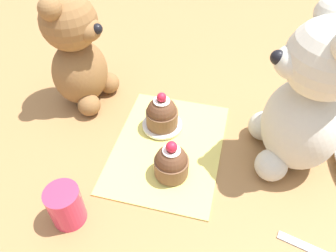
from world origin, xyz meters
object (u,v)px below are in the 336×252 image
at_px(teddy_bear_cream, 307,103).
at_px(saucer_plate, 162,125).
at_px(cupcake_near_cream_bear, 171,162).
at_px(teddy_bear_tan, 78,53).
at_px(cupcake_near_tan_bear, 162,114).
at_px(juice_glass, 66,206).
at_px(teaspoon, 319,252).

xyz_separation_m(teddy_bear_cream, saucer_plate, (-0.01, -0.23, -0.12)).
bearing_deg(cupcake_near_cream_bear, teddy_bear_tan, -124.42).
bearing_deg(cupcake_near_tan_bear, juice_glass, -21.87).
distance_m(teddy_bear_tan, saucer_plate, 0.21).
bearing_deg(teaspoon, juice_glass, 19.23).
bearing_deg(saucer_plate, teaspoon, 56.38).
height_order(teddy_bear_cream, cupcake_near_tan_bear, teddy_bear_cream).
relative_size(teddy_bear_cream, teddy_bear_tan, 1.17).
xyz_separation_m(cupcake_near_cream_bear, cupcake_near_tan_bear, (-0.10, -0.04, 0.01)).
distance_m(teddy_bear_cream, teddy_bear_tan, 0.41).
height_order(cupcake_near_cream_bear, teaspoon, cupcake_near_cream_bear).
xyz_separation_m(teddy_bear_cream, teddy_bear_tan, (-0.06, -0.41, -0.02)).
distance_m(teddy_bear_cream, cupcake_near_tan_bear, 0.25).
height_order(teddy_bear_tan, saucer_plate, teddy_bear_tan).
height_order(teddy_bear_cream, saucer_plate, teddy_bear_cream).
bearing_deg(cupcake_near_tan_bear, saucer_plate, -153.43).
height_order(saucer_plate, cupcake_near_tan_bear, cupcake_near_tan_bear).
relative_size(saucer_plate, cupcake_near_tan_bear, 1.01).
relative_size(teddy_bear_tan, cupcake_near_cream_bear, 3.13).
bearing_deg(teddy_bear_tan, cupcake_near_cream_bear, -115.00).
distance_m(teddy_bear_cream, teaspoon, 0.22).
distance_m(juice_glass, teaspoon, 0.37).
bearing_deg(teddy_bear_tan, saucer_plate, -95.76).
bearing_deg(teddy_bear_cream, juice_glass, -67.98).
xyz_separation_m(teddy_bear_tan, teaspoon, (0.23, 0.45, -0.11)).
relative_size(cupcake_near_cream_bear, saucer_plate, 0.98).
bearing_deg(teddy_bear_cream, teddy_bear_tan, -109.14).
bearing_deg(cupcake_near_tan_bear, teaspoon, 56.38).
distance_m(saucer_plate, cupcake_near_tan_bear, 0.03).
xyz_separation_m(teddy_bear_tan, juice_glass, (0.27, 0.09, -0.08)).
distance_m(teddy_bear_tan, cupcake_near_tan_bear, 0.20).
xyz_separation_m(cupcake_near_cream_bear, teaspoon, (0.08, 0.23, -0.03)).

